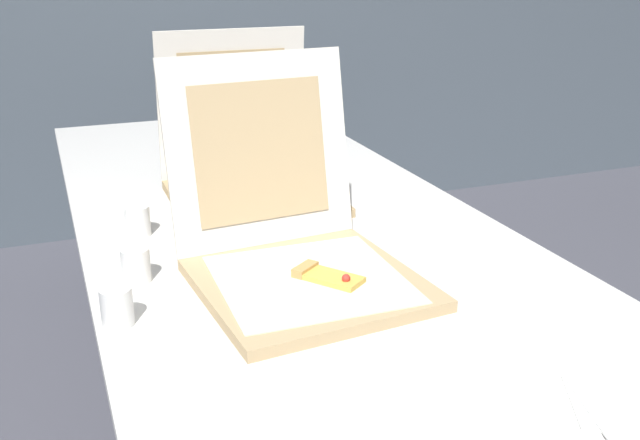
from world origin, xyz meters
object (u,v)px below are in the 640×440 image
Objects in this scene: cup_white_mid at (138,221)px; napkin_pile at (628,406)px; table at (285,237)px; pizza_box_middle at (248,175)px; pizza_box_front at (298,251)px; cup_white_near_center at (136,265)px; cup_white_near_left at (117,307)px.

cup_white_mid is 1.05m from napkin_pile.
pizza_box_middle is (-0.03, 0.19, 0.10)m from table.
pizza_box_front reaches higher than cup_white_mid.
napkin_pile is (0.57, -0.66, -0.03)m from cup_white_near_center.
cup_white_near_left is at bearing -124.15° from pizza_box_middle.
cup_white_near_center is 0.17m from cup_white_near_left.
table is 35.33× the size of cup_white_mid.
cup_white_mid is (-0.30, -0.16, -0.03)m from pizza_box_middle.
table is 12.34× the size of napkin_pile.
pizza_box_middle is at bearing 55.46° from cup_white_near_left.
cup_white_near_left is at bearing 141.28° from napkin_pile.
pizza_box_front is at bearing 116.76° from napkin_pile.
cup_white_mid is at bearing 77.25° from cup_white_near_left.
pizza_box_middle is 0.69m from cup_white_near_left.
cup_white_near_left is at bearing -108.35° from cup_white_near_center.
cup_white_near_center is (-0.34, -0.41, -0.03)m from pizza_box_middle.
cup_white_near_center is (-0.04, -0.24, 0.00)m from cup_white_mid.
table is 0.43m from cup_white_near_center.
napkin_pile is (0.23, -1.07, -0.06)m from pizza_box_middle.
pizza_box_front is 0.35m from cup_white_near_left.
cup_white_near_left is 0.80m from napkin_pile.
cup_white_mid is 1.00× the size of cup_white_near_left.
cup_white_mid and cup_white_near_left have the same top height.
cup_white_near_center is 1.00× the size of cup_white_near_left.
cup_white_near_left is at bearing -102.75° from cup_white_mid.
cup_white_near_center is at bearing 155.83° from pizza_box_front.
cup_white_near_center is (-0.29, 0.10, -0.02)m from pizza_box_front.
table is 0.22m from pizza_box_middle.
cup_white_near_left is at bearing -174.68° from pizza_box_front.
napkin_pile reaches higher than table.
cup_white_near_center reaches higher than table.
pizza_box_front is 1.21× the size of pizza_box_middle.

